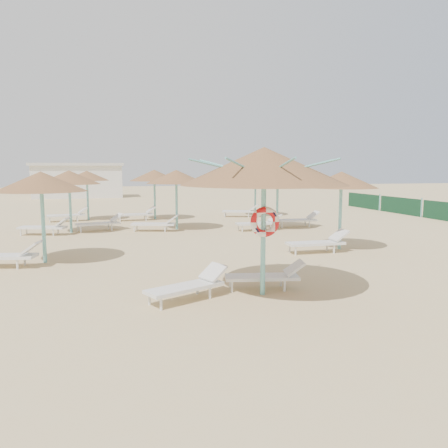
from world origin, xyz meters
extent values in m
plane|color=tan|center=(0.00, 0.00, 0.00)|extent=(120.00, 120.00, 0.00)
cylinder|color=#6DBEBB|center=(0.06, -0.16, 1.34)|extent=(0.11, 0.11, 2.69)
cone|color=brown|center=(0.06, -0.16, 2.81)|extent=(3.58, 3.58, 0.81)
cylinder|color=#6DBEBB|center=(0.06, -0.16, 2.54)|extent=(0.20, 0.20, 0.12)
cylinder|color=#6DBEBB|center=(0.89, -0.16, 2.77)|extent=(1.62, 0.04, 0.40)
cylinder|color=#6DBEBB|center=(0.65, 0.43, 2.77)|extent=(1.18, 1.18, 0.40)
cylinder|color=#6DBEBB|center=(0.06, 0.67, 2.77)|extent=(0.04, 1.62, 0.40)
cylinder|color=#6DBEBB|center=(-0.52, 0.43, 2.77)|extent=(1.18, 1.18, 0.40)
cylinder|color=#6DBEBB|center=(-0.76, -0.16, 2.77)|extent=(1.62, 0.04, 0.40)
cylinder|color=#6DBEBB|center=(-0.52, -0.74, 2.77)|extent=(1.18, 1.18, 0.40)
cylinder|color=#6DBEBB|center=(0.06, -0.98, 2.77)|extent=(0.04, 1.62, 0.40)
cylinder|color=#6DBEBB|center=(0.65, -0.74, 2.77)|extent=(1.18, 1.18, 0.40)
torus|color=red|center=(0.06, -0.26, 1.62)|extent=(0.66, 0.15, 0.66)
cylinder|color=white|center=(-2.23, -0.70, 0.13)|extent=(0.05, 0.05, 0.25)
cylinder|color=white|center=(-2.42, -0.29, 0.13)|extent=(0.05, 0.05, 0.25)
cylinder|color=white|center=(-1.13, -0.18, 0.13)|extent=(0.05, 0.05, 0.25)
cylinder|color=white|center=(-1.33, 0.22, 0.13)|extent=(0.05, 0.05, 0.25)
cube|color=white|center=(-1.68, -0.19, 0.29)|extent=(1.78, 1.23, 0.07)
cube|color=white|center=(-0.99, 0.14, 0.50)|extent=(0.62, 0.67, 0.33)
cylinder|color=white|center=(-0.55, 0.16, 0.12)|extent=(0.05, 0.05, 0.25)
cylinder|color=white|center=(-0.47, 0.60, 0.12)|extent=(0.05, 0.05, 0.25)
cylinder|color=white|center=(0.62, -0.06, 0.12)|extent=(0.05, 0.05, 0.25)
cylinder|color=white|center=(0.71, 0.37, 0.12)|extent=(0.05, 0.05, 0.25)
cube|color=white|center=(0.19, 0.25, 0.28)|extent=(1.76, 0.86, 0.07)
cube|color=white|center=(0.93, 0.10, 0.50)|extent=(0.52, 0.60, 0.32)
cylinder|color=#6DBEBB|center=(-5.05, 4.57, 1.15)|extent=(0.11, 0.11, 2.30)
cone|color=brown|center=(-5.05, 4.57, 2.39)|extent=(2.57, 2.57, 0.58)
cylinder|color=#6DBEBB|center=(-5.05, 4.57, 2.15)|extent=(0.20, 0.20, 0.12)
cylinder|color=white|center=(-5.66, 3.81, 0.14)|extent=(0.06, 0.06, 0.28)
cylinder|color=white|center=(-5.56, 4.30, 0.14)|extent=(0.06, 0.06, 0.28)
cube|color=white|center=(-6.15, 4.17, 0.32)|extent=(1.99, 1.00, 0.08)
cube|color=white|center=(-5.32, 3.99, 0.56)|extent=(0.60, 0.69, 0.36)
cylinder|color=#6DBEBB|center=(-4.80, 10.72, 1.15)|extent=(0.11, 0.11, 2.30)
cone|color=brown|center=(-4.80, 10.72, 2.39)|extent=(2.60, 2.60, 0.59)
cylinder|color=#6DBEBB|center=(-4.80, 10.72, 2.15)|extent=(0.20, 0.20, 0.12)
cylinder|color=white|center=(-6.74, 10.30, 0.14)|extent=(0.06, 0.06, 0.28)
cylinder|color=white|center=(-6.60, 10.78, 0.14)|extent=(0.06, 0.06, 0.28)
cylinder|color=white|center=(-5.44, 9.93, 0.14)|extent=(0.06, 0.06, 0.28)
cylinder|color=white|center=(-5.31, 10.41, 0.14)|extent=(0.06, 0.06, 0.28)
cube|color=white|center=(-5.90, 10.32, 0.32)|extent=(2.00, 1.11, 0.08)
cube|color=white|center=(-5.08, 10.09, 0.56)|extent=(0.63, 0.71, 0.36)
cylinder|color=white|center=(-4.40, 10.56, 0.14)|extent=(0.06, 0.06, 0.28)
cylinder|color=white|center=(-4.54, 11.04, 0.14)|extent=(0.06, 0.06, 0.28)
cylinder|color=white|center=(-3.11, 10.93, 0.14)|extent=(0.06, 0.06, 0.28)
cylinder|color=white|center=(-3.24, 11.41, 0.14)|extent=(0.06, 0.06, 0.28)
cube|color=white|center=(-3.70, 11.02, 0.32)|extent=(2.00, 1.11, 0.08)
cube|color=white|center=(-2.88, 11.25, 0.56)|extent=(0.63, 0.71, 0.36)
cylinder|color=#6DBEBB|center=(-4.30, 15.44, 1.15)|extent=(0.11, 0.11, 2.30)
cone|color=brown|center=(-4.30, 15.44, 2.38)|extent=(2.32, 2.32, 0.52)
cylinder|color=#6DBEBB|center=(-4.30, 15.44, 2.15)|extent=(0.20, 0.20, 0.12)
cylinder|color=white|center=(-6.17, 14.70, 0.14)|extent=(0.06, 0.06, 0.28)
cylinder|color=white|center=(-6.23, 15.19, 0.14)|extent=(0.06, 0.06, 0.28)
cylinder|color=white|center=(-4.83, 14.86, 0.14)|extent=(0.06, 0.06, 0.28)
cylinder|color=white|center=(-4.89, 15.36, 0.14)|extent=(0.06, 0.06, 0.28)
cube|color=white|center=(-5.40, 15.04, 0.32)|extent=(1.96, 0.85, 0.08)
cube|color=white|center=(-4.56, 15.15, 0.56)|extent=(0.56, 0.66, 0.36)
cylinder|color=#6DBEBB|center=(-0.22, 10.66, 1.15)|extent=(0.11, 0.11, 2.30)
cone|color=brown|center=(-0.22, 10.66, 2.39)|extent=(2.70, 2.70, 0.61)
cylinder|color=#6DBEBB|center=(-0.22, 10.66, 2.15)|extent=(0.20, 0.20, 0.12)
cylinder|color=white|center=(-2.16, 10.24, 0.14)|extent=(0.06, 0.06, 0.28)
cylinder|color=white|center=(-2.02, 10.72, 0.14)|extent=(0.06, 0.06, 0.28)
cylinder|color=white|center=(-0.86, 9.87, 0.14)|extent=(0.06, 0.06, 0.28)
cylinder|color=white|center=(-0.72, 10.35, 0.14)|extent=(0.06, 0.06, 0.28)
cube|color=white|center=(-1.32, 10.26, 0.32)|extent=(2.00, 1.13, 0.08)
cube|color=white|center=(-0.51, 10.02, 0.56)|extent=(0.63, 0.71, 0.36)
cylinder|color=#6DBEBB|center=(-0.78, 14.95, 1.15)|extent=(0.11, 0.11, 2.30)
cone|color=brown|center=(-0.78, 14.95, 2.39)|extent=(2.68, 2.68, 0.60)
cylinder|color=#6DBEBB|center=(-0.78, 14.95, 2.15)|extent=(0.20, 0.20, 0.12)
cylinder|color=white|center=(-2.66, 14.24, 0.14)|extent=(0.06, 0.06, 0.28)
cylinder|color=white|center=(-2.70, 14.74, 0.14)|extent=(0.06, 0.06, 0.28)
cylinder|color=white|center=(-1.32, 14.34, 0.14)|extent=(0.06, 0.06, 0.28)
cylinder|color=white|center=(-1.35, 14.84, 0.14)|extent=(0.06, 0.06, 0.28)
cube|color=white|center=(-1.88, 14.55, 0.32)|extent=(1.94, 0.76, 0.08)
cube|color=white|center=(-1.04, 14.61, 0.56)|extent=(0.53, 0.63, 0.36)
cylinder|color=#6DBEBB|center=(4.45, 4.32, 1.15)|extent=(0.11, 0.11, 2.30)
cone|color=brown|center=(4.45, 4.32, 2.38)|extent=(2.44, 2.44, 0.55)
cylinder|color=#6DBEBB|center=(4.45, 4.32, 2.15)|extent=(0.20, 0.20, 0.12)
cylinder|color=white|center=(2.55, 3.68, 0.14)|extent=(0.06, 0.06, 0.28)
cylinder|color=white|center=(2.55, 4.18, 0.14)|extent=(0.06, 0.06, 0.28)
cylinder|color=white|center=(3.90, 3.66, 0.14)|extent=(0.06, 0.06, 0.28)
cylinder|color=white|center=(3.90, 4.16, 0.14)|extent=(0.06, 0.06, 0.28)
cube|color=white|center=(3.35, 3.92, 0.32)|extent=(1.91, 0.64, 0.08)
cube|color=white|center=(4.20, 3.91, 0.56)|extent=(0.49, 0.61, 0.36)
cylinder|color=#6DBEBB|center=(4.29, 9.72, 1.15)|extent=(0.11, 0.11, 2.30)
cone|color=brown|center=(4.29, 9.72, 2.39)|extent=(2.78, 2.78, 0.62)
cylinder|color=#6DBEBB|center=(4.29, 9.72, 2.15)|extent=(0.20, 0.20, 0.12)
cylinder|color=white|center=(2.40, 9.03, 0.14)|extent=(0.06, 0.06, 0.28)
cylinder|color=white|center=(2.38, 9.53, 0.14)|extent=(0.06, 0.06, 0.28)
cylinder|color=white|center=(3.75, 9.10, 0.14)|extent=(0.06, 0.06, 0.28)
cylinder|color=white|center=(3.73, 9.60, 0.14)|extent=(0.06, 0.06, 0.28)
cube|color=white|center=(3.19, 9.32, 0.32)|extent=(1.93, 0.72, 0.08)
cube|color=white|center=(4.04, 9.37, 0.56)|extent=(0.52, 0.63, 0.36)
cylinder|color=white|center=(4.58, 9.81, 0.14)|extent=(0.06, 0.06, 0.28)
cylinder|color=white|center=(4.60, 10.31, 0.14)|extent=(0.06, 0.06, 0.28)
cylinder|color=white|center=(5.93, 9.74, 0.14)|extent=(0.06, 0.06, 0.28)
cylinder|color=white|center=(5.95, 10.24, 0.14)|extent=(0.06, 0.06, 0.28)
cube|color=white|center=(5.39, 10.02, 0.32)|extent=(1.93, 0.72, 0.08)
cube|color=white|center=(6.24, 9.97, 0.56)|extent=(0.52, 0.63, 0.36)
cylinder|color=#6DBEBB|center=(5.08, 15.21, 1.15)|extent=(0.11, 0.11, 2.30)
cone|color=brown|center=(5.08, 15.21, 2.39)|extent=(2.65, 2.65, 0.60)
cylinder|color=#6DBEBB|center=(5.08, 15.21, 2.15)|extent=(0.20, 0.20, 0.12)
cylinder|color=white|center=(3.15, 14.85, 0.14)|extent=(0.06, 0.06, 0.28)
cylinder|color=white|center=(3.31, 15.32, 0.14)|extent=(0.06, 0.06, 0.28)
cylinder|color=white|center=(4.42, 14.39, 0.14)|extent=(0.06, 0.06, 0.28)
cylinder|color=white|center=(4.59, 14.86, 0.14)|extent=(0.06, 0.06, 0.28)
cube|color=white|center=(3.98, 14.81, 0.32)|extent=(2.00, 1.22, 0.08)
cube|color=white|center=(4.78, 14.53, 0.56)|extent=(0.66, 0.73, 0.36)
cube|color=silver|center=(-6.00, 35.00, 1.50)|extent=(8.00, 4.00, 3.00)
cube|color=beige|center=(-6.00, 35.00, 3.12)|extent=(8.40, 4.40, 0.25)
cube|color=#1A4F2D|center=(14.00, 14.00, 0.50)|extent=(0.08, 3.80, 1.00)
cylinder|color=#6DBEBB|center=(14.00, 12.10, 0.55)|extent=(0.08, 0.08, 1.10)
cube|color=#1A4F2D|center=(14.00, 18.00, 0.50)|extent=(0.08, 3.80, 1.00)
cylinder|color=#6DBEBB|center=(14.00, 16.10, 0.55)|extent=(0.08, 0.08, 1.10)
camera|label=1|loc=(-3.12, -9.00, 2.76)|focal=35.00mm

